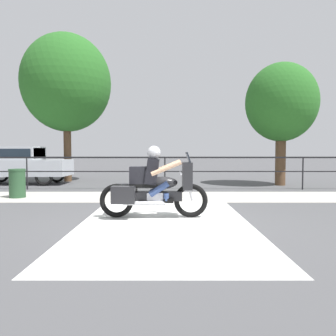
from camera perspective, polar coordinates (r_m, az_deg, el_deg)
ground_plane at (r=6.84m, az=-1.16°, el=-8.97°), size 120.00×120.00×0.00m
sidewalk_band at (r=10.19m, az=-0.83°, el=-5.01°), size 44.00×2.40×0.01m
crosswalk_band at (r=6.65m, az=-0.67°, el=-9.29°), size 3.31×6.00×0.01m
fence_railing at (r=12.06m, az=-0.73°, el=0.76°), size 36.00×0.05×1.22m
motorcycle at (r=6.96m, az=-2.85°, el=-3.17°), size 2.31×0.76×1.53m
parked_car at (r=15.50m, az=-24.72°, el=0.87°), size 4.10×1.66×1.62m
trash_bin at (r=10.94m, az=-24.95°, el=-2.44°), size 0.49×0.49×0.88m
tree_behind_sign at (r=14.54m, az=18.96°, el=10.64°), size 2.93×2.93×5.05m
tree_behind_car at (r=16.44m, az=-17.44°, el=13.90°), size 4.10×4.10×6.85m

